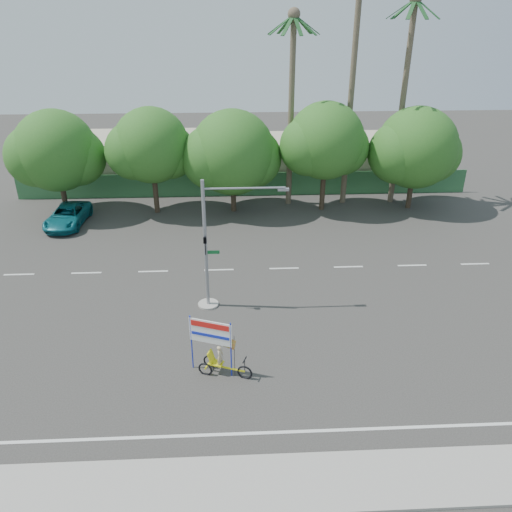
{
  "coord_description": "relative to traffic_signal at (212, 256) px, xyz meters",
  "views": [
    {
      "loc": [
        -1.07,
        -19.0,
        14.29
      ],
      "look_at": [
        0.01,
        2.75,
        3.5
      ],
      "focal_mm": 35.0,
      "sensor_mm": 36.0,
      "label": 1
    }
  ],
  "objects": [
    {
      "name": "tree_right",
      "position": [
        8.15,
        14.02,
        2.32
      ],
      "size": [
        6.9,
        5.8,
        8.36
      ],
      "color": "#473828",
      "rests_on": "ground"
    },
    {
      "name": "building_left",
      "position": [
        -7.8,
        22.02,
        -0.92
      ],
      "size": [
        12.0,
        8.0,
        4.0
      ],
      "primitive_type": "cube",
      "color": "#BCB495",
      "rests_on": "ground"
    },
    {
      "name": "sidewalk_near",
      "position": [
        2.2,
        -11.48,
        -2.86
      ],
      "size": [
        50.0,
        2.4,
        0.12
      ],
      "primitive_type": "cube",
      "color": "gray",
      "rests_on": "ground"
    },
    {
      "name": "building_right",
      "position": [
        10.2,
        22.02,
        -1.12
      ],
      "size": [
        14.0,
        8.0,
        3.6
      ],
      "primitive_type": "cube",
      "color": "#BCB495",
      "rests_on": "ground"
    },
    {
      "name": "trike_billboard",
      "position": [
        0.31,
        -5.6,
        -1.81
      ],
      "size": [
        2.66,
        1.23,
        2.77
      ],
      "rotation": [
        0.0,
        0.0,
        -0.36
      ],
      "color": "black",
      "rests_on": "ground"
    },
    {
      "name": "tree_far_left",
      "position": [
        -11.85,
        14.02,
        1.84
      ],
      "size": [
        7.14,
        6.0,
        7.96
      ],
      "color": "#473828",
      "rests_on": "ground"
    },
    {
      "name": "ground",
      "position": [
        2.2,
        -3.98,
        -2.92
      ],
      "size": [
        120.0,
        120.0,
        0.0
      ],
      "primitive_type": "plane",
      "color": "#33302D",
      "rests_on": "ground"
    },
    {
      "name": "tree_left",
      "position": [
        -4.85,
        14.02,
        2.14
      ],
      "size": [
        6.66,
        5.6,
        8.07
      ],
      "color": "#473828",
      "rests_on": "ground"
    },
    {
      "name": "palm_tall",
      "position": [
        10.2,
        15.52,
        7.55
      ],
      "size": [
        3.73,
        3.79,
        17.45
      ],
      "color": "#70604C",
      "rests_on": "ground"
    },
    {
      "name": "pickup_truck",
      "position": [
        -10.99,
        11.73,
        -2.21
      ],
      "size": [
        2.6,
        5.23,
        1.42
      ],
      "primitive_type": "imported",
      "rotation": [
        0.0,
        0.0,
        -0.05
      ],
      "color": "#106774",
      "rests_on": "ground"
    },
    {
      "name": "fence",
      "position": [
        2.2,
        17.52,
        -1.92
      ],
      "size": [
        38.0,
        0.08,
        2.0
      ],
      "primitive_type": "cube",
      "color": "#336B3D",
      "rests_on": "ground"
    },
    {
      "name": "palm_mid",
      "position": [
        14.2,
        15.52,
        6.48
      ],
      "size": [
        3.73,
        3.79,
        15.45
      ],
      "color": "#70604C",
      "rests_on": "ground"
    },
    {
      "name": "tree_center",
      "position": [
        1.14,
        14.02,
        1.55
      ],
      "size": [
        7.62,
        6.4,
        7.85
      ],
      "color": "#473828",
      "rests_on": "ground"
    },
    {
      "name": "tree_far_right",
      "position": [
        15.15,
        14.02,
        1.73
      ],
      "size": [
        7.38,
        6.2,
        7.94
      ],
      "color": "#473828",
      "rests_on": "ground"
    },
    {
      "name": "palm_short",
      "position": [
        5.7,
        15.52,
        5.94
      ],
      "size": [
        3.73,
        3.79,
        14.45
      ],
      "color": "#70604C",
      "rests_on": "ground"
    },
    {
      "name": "traffic_signal",
      "position": [
        0.0,
        0.0,
        0.0
      ],
      "size": [
        4.72,
        1.1,
        7.0
      ],
      "color": "gray",
      "rests_on": "ground"
    }
  ]
}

